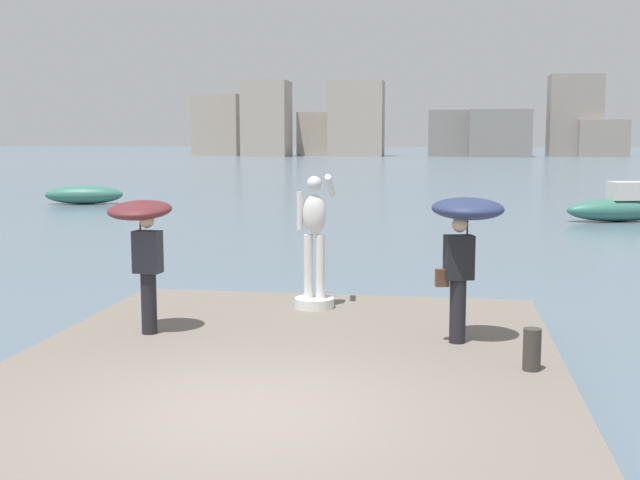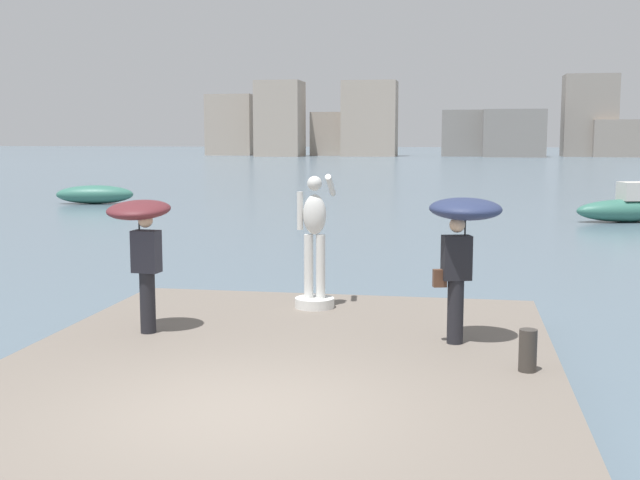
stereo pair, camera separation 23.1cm
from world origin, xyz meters
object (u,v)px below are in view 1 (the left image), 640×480
at_px(boat_near, 84,195).
at_px(boat_mid, 620,207).
at_px(mooring_bollard, 532,349).
at_px(statue_white_figure, 314,253).
at_px(onlooker_right, 465,228).
at_px(onlooker_left, 143,231).

distance_m(boat_near, boat_mid, 23.95).
height_order(mooring_bollard, boat_mid, boat_mid).
distance_m(statue_white_figure, onlooker_right, 3.11).
relative_size(onlooker_left, mooring_bollard, 3.77).
bearing_deg(onlooker_right, boat_mid, 73.22).
distance_m(onlooker_right, mooring_bollard, 1.97).
height_order(statue_white_figure, boat_near, statue_white_figure).
relative_size(onlooker_right, boat_near, 0.52).
relative_size(onlooker_right, boat_mid, 0.47).
distance_m(statue_white_figure, boat_mid, 20.80).
height_order(statue_white_figure, onlooker_right, statue_white_figure).
bearing_deg(onlooker_right, boat_near, 124.59).
bearing_deg(onlooker_right, onlooker_left, -177.74).
bearing_deg(boat_mid, onlooker_left, -117.16).
distance_m(onlooker_right, boat_near, 30.50).
distance_m(onlooker_left, boat_near, 28.35).
bearing_deg(boat_mid, onlooker_right, -106.78).
xyz_separation_m(boat_near, boat_mid, (23.57, -4.27, 0.11)).
distance_m(mooring_bollard, boat_mid, 22.71).
relative_size(mooring_bollard, boat_near, 0.13).
bearing_deg(onlooker_right, statue_white_figure, 141.25).
bearing_deg(mooring_bollard, onlooker_right, 122.80).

